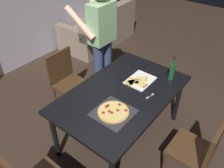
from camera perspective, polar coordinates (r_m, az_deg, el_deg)
The scene contains 10 objects.
ground_plane at distance 3.20m, azimuth 2.15°, elevation -12.51°, with size 12.00×12.00×0.00m, color #38281E.
dining_table at distance 2.72m, azimuth 2.48°, elevation -3.22°, with size 1.61×1.01×0.75m.
chair_near_camera at distance 2.58m, azimuth 21.02°, elevation -14.79°, with size 0.42×0.42×0.90m.
chair_far_side at distance 3.37m, azimuth -11.27°, elevation 1.47°, with size 0.42×0.42×0.90m.
couch at distance 5.26m, azimuth -2.89°, elevation 13.16°, with size 1.73×0.92×0.85m.
person_serving_pizza at distance 3.31m, azimuth -2.66°, elevation 11.29°, with size 0.55×0.54×1.75m.
pepperoni_pizza_on_tray at distance 2.40m, azimuth 0.33°, elevation -6.97°, with size 0.39×0.39×0.04m.
pizza_slices_on_towel at distance 2.84m, azimuth 6.52°, elevation 0.73°, with size 0.38×0.28×0.03m.
wine_bottle at distance 2.91m, azimuth 14.62°, elevation 3.15°, with size 0.07×0.07×0.32m.
kitchen_scissors at distance 2.60m, azimuth 8.38°, elevation -3.65°, with size 0.20×0.09×0.01m.
Camera 1 is at (-1.69, -1.19, 2.44)m, focal length 36.98 mm.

